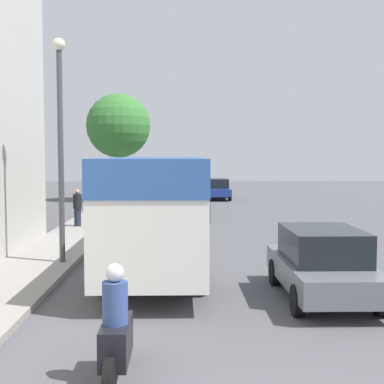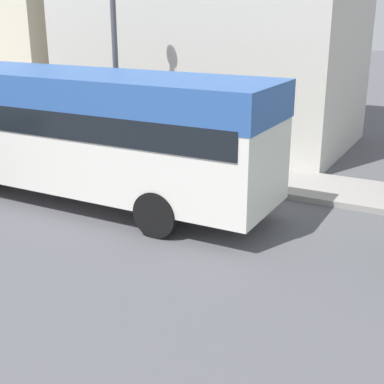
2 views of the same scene
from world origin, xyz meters
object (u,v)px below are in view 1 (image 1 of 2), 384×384
Objects in this scene: car_crossing at (217,189)px; car_far_curb at (322,263)px; motorcycle_behind_lead at (116,335)px; bus_lead at (158,195)px; pedestrian_near_curb at (78,207)px; bus_following at (163,177)px.

car_crossing is 1.04× the size of car_far_curb.
motorcycle_behind_lead is 0.54× the size of car_far_curb.
bus_lead reaches higher than car_crossing.
motorcycle_behind_lead is 16.09m from pedestrian_near_curb.
motorcycle_behind_lead is 1.40× the size of pedestrian_near_curb.
bus_lead is 2.61× the size of car_far_curb.
car_crossing is (3.67, 9.62, -1.22)m from bus_following.
pedestrian_near_curb is at bearing 116.97° from bus_lead.
pedestrian_near_curb is at bearing 65.39° from car_crossing.
car_crossing is 17.19m from pedestrian_near_curb.
bus_lead is 13.46m from bus_following.
car_far_curb is (4.10, 4.35, 0.13)m from motorcycle_behind_lead.
bus_lead is 2.50× the size of car_crossing.
bus_following is 5.93× the size of pedestrian_near_curb.
bus_lead is at bearing 81.70° from car_crossing.
bus_following is at bearing 90.08° from motorcycle_behind_lead.
bus_following is 2.27× the size of car_far_curb.
car_far_curb is 13.67m from pedestrian_near_curb.
bus_lead is at bearing -88.72° from bus_following.
bus_lead is 1.15× the size of bus_following.
motorcycle_behind_lead is at bearing -91.87° from bus_lead.
bus_following is 10.37m from car_crossing.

